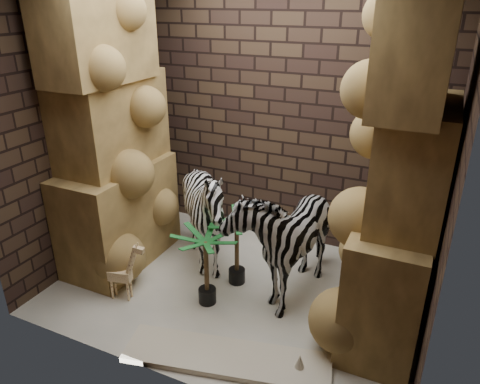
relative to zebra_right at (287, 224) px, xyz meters
The scene contains 13 objects.
floor 0.87m from the zebra_right, 149.07° to the right, with size 3.50×3.50×0.00m, color white.
wall_back 1.34m from the zebra_right, 112.77° to the left, with size 3.50×3.50×0.00m, color #2E1E1A.
wall_front 1.75m from the zebra_right, 105.60° to the right, with size 3.50×3.50×0.00m, color #2E1E1A.
wall_left 2.32m from the zebra_right, behind, with size 3.00×3.00×0.00m, color #2E1E1A.
wall_right 1.57m from the zebra_right, 10.69° to the right, with size 3.00×3.00×0.00m, color #2E1E1A.
rock_pillar_left 2.00m from the zebra_right, behind, with size 0.68×1.30×3.00m, color tan, non-canonical shape.
rock_pillar_right 1.30m from the zebra_right, 14.09° to the right, with size 0.58×1.25×3.00m, color tan, non-canonical shape.
zebra_right is the anchor object (origin of this frame).
zebra_left 0.88m from the zebra_right, behind, with size 1.03×1.28×1.16m, color white.
giraffe_toy 1.66m from the zebra_right, 148.25° to the right, with size 0.34×0.11×0.65m, color #FBD696, non-canonical shape.
palm_front 0.59m from the zebra_right, 163.78° to the right, with size 0.36×0.36×0.76m, color #135F22, non-canonical shape.
palm_back 0.87m from the zebra_right, 136.21° to the right, with size 0.36×0.36×0.77m, color #135F22, non-canonical shape.
surfboard 1.35m from the zebra_right, 93.76° to the right, with size 1.68×0.41×0.05m, color beige.
Camera 1 is at (1.61, -3.38, 2.73)m, focal length 33.49 mm.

